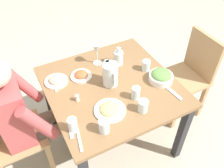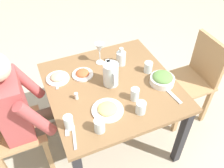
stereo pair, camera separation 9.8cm
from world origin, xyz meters
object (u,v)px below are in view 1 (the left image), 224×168
object	(u,v)px
dining_table	(111,94)
diner_near	(28,114)
salad_bowl	(161,76)
water_pitcher	(110,74)
water_glass_near_left	(73,125)
salt_shaker	(77,98)
water_glass_by_pitcher	(146,66)
chair_far	(190,72)
plate_rice_curry	(81,75)
plate_beans	(56,80)
oil_carafe	(118,58)
water_glass_far_right	(104,126)
chair_near	(5,137)
plate_fries	(110,110)
water_glass_far_left	(136,93)
wine_glass	(97,50)
water_glass_center	(143,106)

from	to	relation	value
dining_table	diner_near	bearing A→B (deg)	-95.84
salad_bowl	water_pitcher	bearing A→B (deg)	-112.30
water_glass_near_left	salt_shaker	distance (m)	0.26
water_glass_near_left	water_glass_by_pitcher	xyz separation A→B (m)	(-0.30, 0.76, -0.01)
chair_far	water_glass_near_left	world-z (taller)	chair_far
dining_table	water_glass_near_left	distance (m)	0.52
plate_rice_curry	plate_beans	bearing A→B (deg)	-99.26
water_pitcher	oil_carafe	size ratio (longest dim) A/B	1.16
water_glass_far_right	water_glass_near_left	bearing A→B (deg)	-119.34
chair_near	water_glass_by_pitcher	bearing A→B (deg)	88.21
chair_near	plate_fries	bearing A→B (deg)	67.62
chair_far	water_glass_far_left	xyz separation A→B (m)	(0.21, -0.77, 0.26)
dining_table	chair_near	size ratio (longest dim) A/B	1.11
oil_carafe	salad_bowl	bearing A→B (deg)	29.92
chair_far	dining_table	bearing A→B (deg)	-89.71
dining_table	salt_shaker	xyz separation A→B (m)	(0.03, -0.30, 0.13)
salad_bowl	water_glass_by_pitcher	distance (m)	0.17
plate_rice_curry	water_glass_far_left	world-z (taller)	water_glass_far_left
oil_carafe	plate_beans	bearing A→B (deg)	-92.37
chair_far	water_glass_near_left	distance (m)	1.33
water_glass_near_left	water_glass_by_pitcher	size ratio (longest dim) A/B	1.18
water_pitcher	plate_fries	size ratio (longest dim) A/B	0.84
water_pitcher	wine_glass	distance (m)	0.28
water_glass_center	chair_near	bearing A→B (deg)	-113.13
oil_carafe	plate_rice_curry	bearing A→B (deg)	-88.39
chair_far	wine_glass	distance (m)	0.96
salad_bowl	salt_shaker	xyz separation A→B (m)	(-0.10, -0.67, -0.01)
plate_rice_curry	salt_shaker	distance (m)	0.26
salad_bowl	salt_shaker	distance (m)	0.68
wine_glass	water_glass_far_right	bearing A→B (deg)	-21.32
chair_far	oil_carafe	distance (m)	0.76
water_glass_near_left	chair_far	bearing A→B (deg)	101.95
salad_bowl	oil_carafe	world-z (taller)	oil_carafe
water_glass_far_right	oil_carafe	bearing A→B (deg)	143.99
plate_fries	salt_shaker	size ratio (longest dim) A/B	4.18
plate_fries	water_glass_far_right	distance (m)	0.17
chair_near	salad_bowl	xyz separation A→B (m)	(0.20, 1.23, 0.26)
wine_glass	salt_shaker	distance (m)	0.47
salad_bowl	water_glass_far_left	xyz separation A→B (m)	(0.07, -0.28, 0.01)
salad_bowl	plate_beans	size ratio (longest dim) A/B	1.04
salad_bowl	plate_fries	world-z (taller)	salad_bowl
water_glass_by_pitcher	salt_shaker	distance (m)	0.64
water_glass_by_pitcher	plate_fries	bearing A→B (deg)	-60.84
water_glass_near_left	salt_shaker	bearing A→B (deg)	152.71
plate_rice_curry	plate_beans	size ratio (longest dim) A/B	0.94
salad_bowl	water_glass_near_left	distance (m)	0.80
diner_near	plate_beans	size ratio (longest dim) A/B	6.39
chair_near	water_pitcher	bearing A→B (deg)	86.68
water_glass_far_right	oil_carafe	world-z (taller)	oil_carafe
plate_fries	wine_glass	distance (m)	0.56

